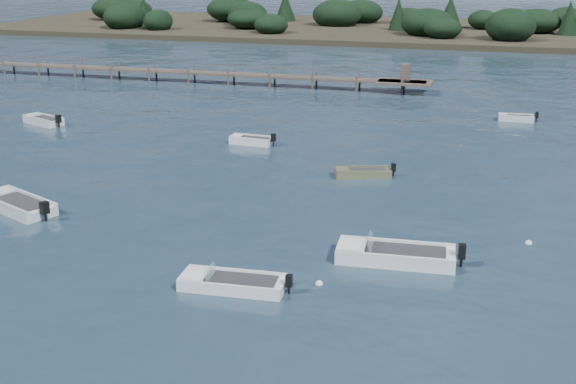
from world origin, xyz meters
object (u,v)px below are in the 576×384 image
(tender_far_grey, at_px, (44,122))
(dinghy_extra_a, at_px, (363,174))
(tender_far_white, at_px, (251,142))
(dinghy_mid_white_a, at_px, (233,285))
(dinghy_mid_white_b, at_px, (395,257))
(jetty, at_px, (152,71))
(dinghy_mid_grey, at_px, (17,206))
(tender_far_grey_b, at_px, (516,119))

(tender_far_grey, distance_m, dinghy_extra_a, 26.88)
(tender_far_white, bearing_deg, dinghy_extra_a, -31.89)
(dinghy_mid_white_a, bearing_deg, dinghy_mid_white_b, 36.56)
(tender_far_grey, relative_size, tender_far_white, 1.17)
(dinghy_mid_white_b, height_order, jetty, jetty)
(tender_far_white, distance_m, dinghy_mid_white_a, 22.37)
(tender_far_grey, bearing_deg, dinghy_mid_grey, -60.29)
(tender_far_white, xyz_separation_m, tender_far_grey_b, (17.72, 12.31, -0.01))
(tender_far_grey_b, height_order, jetty, jetty)
(dinghy_mid_white_b, xyz_separation_m, dinghy_mid_grey, (-19.56, 1.29, -0.00))
(tender_far_white, distance_m, dinghy_extra_a, 10.26)
(tender_far_grey_b, relative_size, jetty, 0.05)
(dinghy_mid_grey, bearing_deg, jetty, 105.55)
(tender_far_white, relative_size, dinghy_extra_a, 0.91)
(dinghy_mid_white_b, relative_size, jetty, 0.08)
(dinghy_extra_a, height_order, jetty, jetty)
(dinghy_mid_white_a, bearing_deg, tender_far_grey, 135.84)
(dinghy_extra_a, height_order, tender_far_grey_b, tender_far_grey_b)
(jetty, bearing_deg, tender_far_grey, -88.34)
(tender_far_grey, height_order, dinghy_mid_grey, dinghy_mid_grey)
(tender_far_grey_b, height_order, dinghy_mid_white_a, dinghy_mid_white_a)
(tender_far_grey_b, bearing_deg, dinghy_mid_white_b, -100.70)
(dinghy_mid_grey, bearing_deg, tender_far_white, 64.96)
(tender_far_white, height_order, dinghy_mid_grey, dinghy_mid_grey)
(dinghy_mid_white_a, relative_size, jetty, 0.07)
(tender_far_white, distance_m, dinghy_mid_grey, 17.48)
(tender_far_white, relative_size, dinghy_mid_grey, 0.64)
(dinghy_mid_white_b, bearing_deg, jetty, 127.67)
(tender_far_white, bearing_deg, tender_far_grey, 175.14)
(dinghy_extra_a, bearing_deg, tender_far_grey_b, 63.06)
(tender_far_white, distance_m, jetty, 28.16)
(tender_far_white, relative_size, dinghy_mid_white_b, 0.60)
(dinghy_extra_a, bearing_deg, dinghy_mid_grey, -147.10)
(tender_far_grey, relative_size, dinghy_mid_white_b, 0.70)
(tender_far_grey_b, xyz_separation_m, dinghy_mid_white_a, (-11.39, -33.77, -0.01))
(dinghy_mid_white_b, bearing_deg, tender_far_grey, 147.71)
(tender_far_grey, distance_m, tender_far_grey_b, 36.64)
(dinghy_mid_white_b, distance_m, tender_far_grey_b, 29.96)
(dinghy_mid_white_b, xyz_separation_m, dinghy_mid_white_a, (-5.83, -4.33, -0.04))
(dinghy_mid_white_a, xyz_separation_m, jetty, (-24.19, 43.21, 0.85))
(dinghy_mid_grey, bearing_deg, dinghy_mid_white_a, -22.24)
(tender_far_grey, distance_m, tender_far_white, 17.34)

